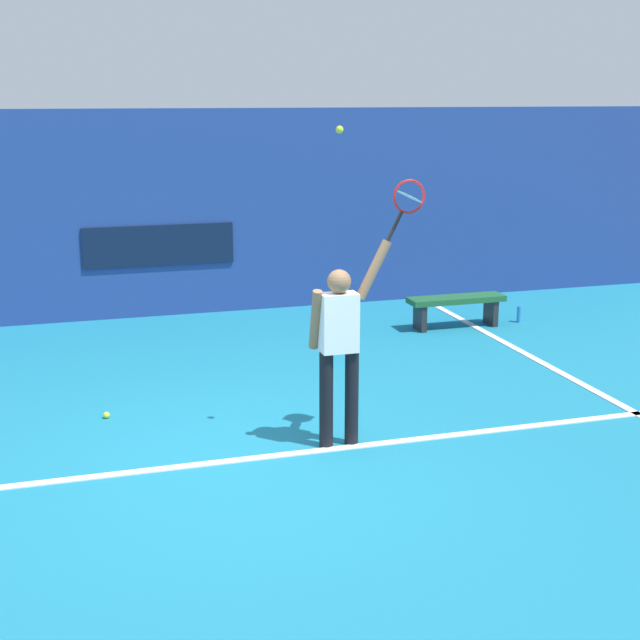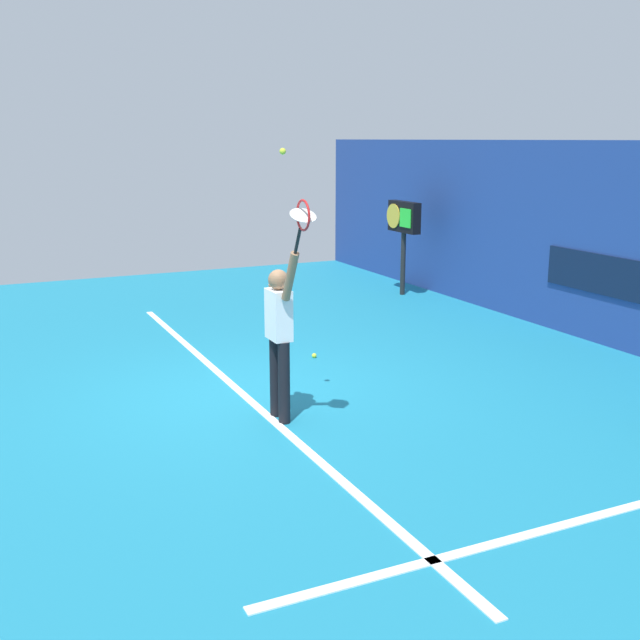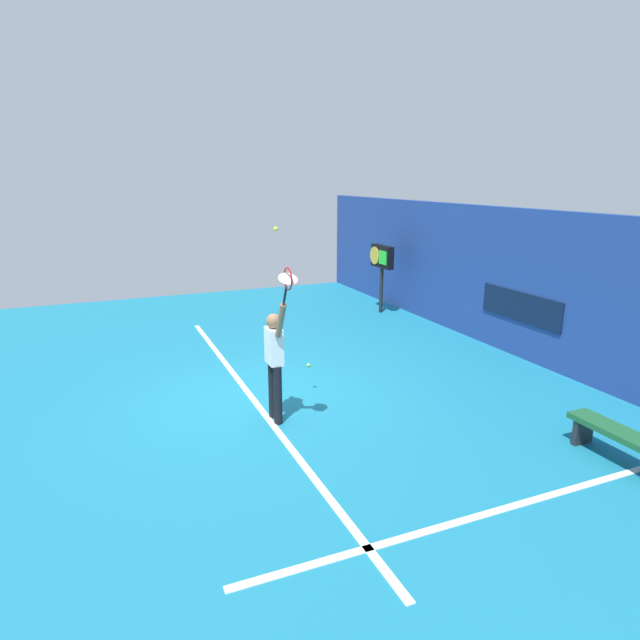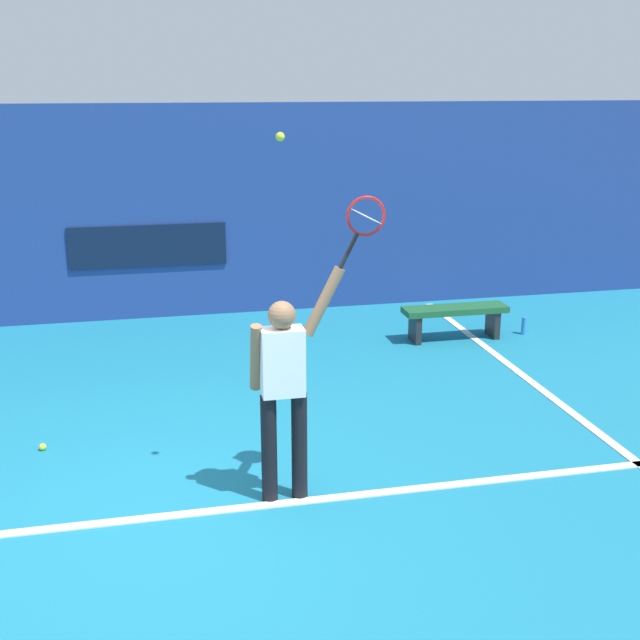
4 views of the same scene
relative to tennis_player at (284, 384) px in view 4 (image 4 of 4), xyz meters
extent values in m
plane|color=teal|center=(-0.97, -0.07, -1.01)|extent=(18.00, 18.00, 0.00)
cube|color=navy|center=(-0.97, 5.71, 0.50)|extent=(18.00, 0.20, 3.03)
cube|color=#0C1933|center=(-0.97, 5.59, 0.06)|extent=(2.20, 0.03, 0.60)
cube|color=white|center=(-0.97, -0.10, -1.00)|extent=(10.00, 0.10, 0.01)
cube|color=white|center=(3.22, 1.93, -1.00)|extent=(0.10, 7.00, 0.01)
cylinder|color=black|center=(-0.13, 0.00, -0.55)|extent=(0.13, 0.13, 0.92)
cylinder|color=black|center=(0.12, 0.00, -0.55)|extent=(0.13, 0.13, 0.92)
cube|color=white|center=(-0.01, 0.00, 0.19)|extent=(0.34, 0.20, 0.55)
sphere|color=#8C6647|center=(-0.01, 0.00, 0.57)|extent=(0.22, 0.22, 0.22)
cylinder|color=#8C6647|center=(0.32, 0.00, 0.66)|extent=(0.34, 0.09, 0.56)
cylinder|color=#8C6647|center=(-0.21, 0.08, 0.21)|extent=(0.09, 0.23, 0.58)
cylinder|color=black|center=(0.52, 0.00, 1.05)|extent=(0.17, 0.03, 0.28)
torus|color=red|center=(0.65, 0.00, 1.32)|extent=(0.42, 0.02, 0.42)
cylinder|color=silver|center=(0.65, 0.00, 1.32)|extent=(0.24, 0.27, 0.12)
sphere|color=#CCE033|center=(0.01, 0.06, 1.91)|extent=(0.07, 0.07, 0.07)
cube|color=#1E592D|center=(2.95, 3.72, -0.60)|extent=(1.40, 0.36, 0.08)
cube|color=#262628|center=(2.40, 3.72, -0.82)|extent=(0.08, 0.32, 0.37)
cube|color=#262628|center=(3.50, 3.72, -0.82)|extent=(0.08, 0.32, 0.37)
cylinder|color=#338CD8|center=(3.96, 3.72, -0.89)|extent=(0.07, 0.07, 0.24)
sphere|color=#CCE033|center=(-2.06, 1.36, -0.98)|extent=(0.07, 0.07, 0.07)
camera|label=1|loc=(-2.46, -7.55, 2.21)|focal=50.33mm
camera|label=2|loc=(7.47, -3.03, 2.04)|focal=42.93mm
camera|label=3|loc=(7.35, -2.38, 2.62)|focal=30.48mm
camera|label=4|loc=(-1.00, -5.87, 2.30)|focal=45.03mm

